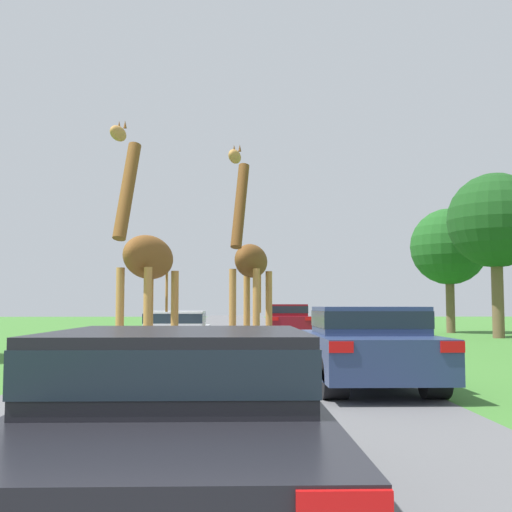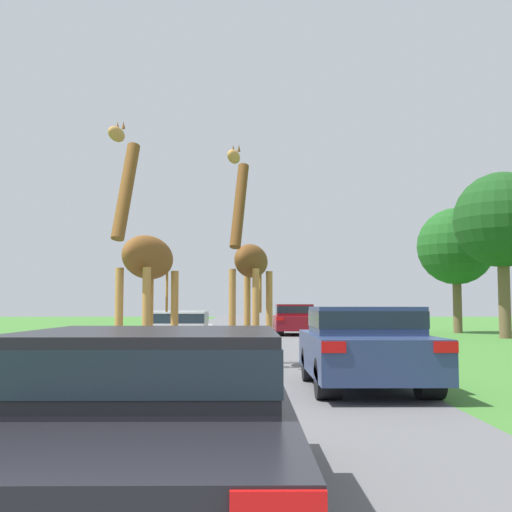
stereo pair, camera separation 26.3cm
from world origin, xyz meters
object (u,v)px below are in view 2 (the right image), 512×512
at_px(giraffe_companion, 146,260).
at_px(car_queue_left, 364,345).
at_px(giraffe_near_road, 250,264).
at_px(car_queue_right, 294,319).
at_px(car_far_ahead, 178,330).
at_px(tree_left_edge, 456,247).
at_px(car_lead_maroon, 153,415).
at_px(tree_centre_back, 502,221).

xyz_separation_m(giraffe_companion, car_queue_left, (4.25, -3.16, -1.68)).
height_order(giraffe_near_road, giraffe_companion, giraffe_companion).
bearing_deg(giraffe_near_road, car_queue_right, -81.06).
bearing_deg(car_far_ahead, giraffe_near_road, -62.79).
relative_size(giraffe_near_road, car_far_ahead, 1.13).
relative_size(car_queue_left, tree_left_edge, 0.62).
xyz_separation_m(car_far_ahead, tree_left_edge, (12.87, 13.69, 3.78)).
relative_size(giraffe_companion, car_queue_right, 1.28).
bearing_deg(car_lead_maroon, car_queue_left, 68.24).
bearing_deg(car_queue_right, car_far_ahead, -109.96).
relative_size(car_far_ahead, tree_left_edge, 0.68).
distance_m(car_lead_maroon, car_queue_left, 7.08).
xyz_separation_m(giraffe_companion, car_far_ahead, (0.15, 5.16, -1.75)).
bearing_deg(giraffe_near_road, giraffe_companion, 40.07).
height_order(giraffe_near_road, car_far_ahead, giraffe_near_road).
relative_size(giraffe_companion, car_queue_left, 1.30).
bearing_deg(giraffe_companion, car_lead_maroon, 115.42).
bearing_deg(car_far_ahead, giraffe_companion, -91.61).
bearing_deg(giraffe_companion, tree_centre_back, -118.54).
distance_m(car_queue_right, car_queue_left, 20.20).
height_order(giraffe_near_road, tree_left_edge, tree_left_edge).
xyz_separation_m(car_queue_right, car_queue_left, (-0.21, -20.20, -0.02)).
relative_size(giraffe_near_road, giraffe_companion, 0.97).
xyz_separation_m(tree_left_edge, tree_centre_back, (0.35, -5.25, 0.67)).
relative_size(giraffe_companion, tree_centre_back, 0.71).
xyz_separation_m(giraffe_near_road, car_lead_maroon, (-0.67, -10.73, -1.71)).
height_order(car_far_ahead, tree_centre_back, tree_centre_back).
distance_m(car_far_ahead, tree_left_edge, 19.17).
bearing_deg(giraffe_near_road, car_lead_maroon, 103.08).
distance_m(giraffe_companion, car_queue_left, 5.56).
bearing_deg(car_far_ahead, car_queue_right, 70.04).
xyz_separation_m(giraffe_companion, car_queue_right, (4.46, 17.04, -1.66)).
distance_m(giraffe_near_road, car_far_ahead, 4.99).
distance_m(giraffe_companion, car_lead_maroon, 10.02).
xyz_separation_m(giraffe_companion, car_lead_maroon, (1.62, -9.73, -1.75)).
distance_m(car_lead_maroon, car_far_ahead, 14.97).
bearing_deg(car_queue_right, car_lead_maroon, -96.04).
bearing_deg(giraffe_near_road, car_queue_left, 131.86).
xyz_separation_m(car_far_ahead, tree_centre_back, (13.22, 8.44, 4.45)).
bearing_deg(car_lead_maroon, tree_centre_back, 63.29).
distance_m(giraffe_near_road, tree_left_edge, 20.94).
distance_m(giraffe_near_road, giraffe_companion, 2.50).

